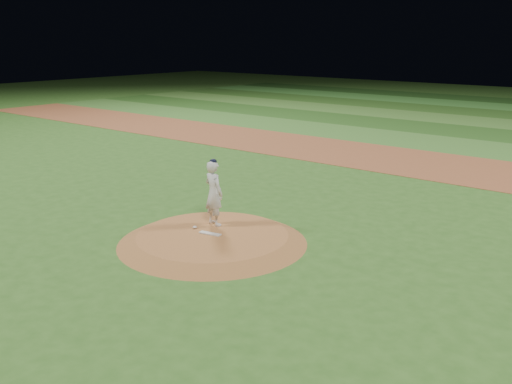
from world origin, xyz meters
name	(u,v)px	position (x,y,z in m)	size (l,w,h in m)	color
ground	(213,242)	(0.00, 0.00, 0.00)	(120.00, 120.00, 0.00)	#2D5A1D
infield_dirt_band	(415,162)	(0.00, 14.00, 0.01)	(70.00, 6.00, 0.02)	brown
outfield_stripe_0	(457,146)	(0.00, 19.50, 0.01)	(70.00, 5.00, 0.02)	#396E28
outfield_stripe_1	(487,134)	(0.00, 24.50, 0.01)	(70.00, 5.00, 0.02)	#234E19
outfield_stripe_2	(511,124)	(0.00, 29.50, 0.01)	(70.00, 5.00, 0.02)	#3D7028
pitchers_mound	(213,238)	(0.00, 0.00, 0.12)	(5.50, 5.50, 0.25)	#985D2F
pitching_rubber	(210,234)	(-0.07, -0.03, 0.27)	(0.69, 0.17, 0.03)	beige
rosin_bag	(195,227)	(-0.78, 0.05, 0.29)	(0.13, 0.13, 0.07)	beige
pitcher_on_mound	(214,193)	(-0.57, 0.69, 1.25)	(0.80, 0.60, 2.05)	silver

